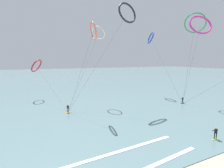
% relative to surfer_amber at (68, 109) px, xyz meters
% --- Properties ---
extents(sea_water, '(400.00, 200.00, 0.08)m').
position_rel_surfer_amber_xyz_m(sea_water, '(6.75, 77.74, -0.78)').
color(sea_water, slate).
rests_on(sea_water, ground).
extents(surfer_amber, '(1.40, 0.68, 1.70)m').
position_rel_surfer_amber_xyz_m(surfer_amber, '(0.00, 0.00, 0.00)').
color(surfer_amber, orange).
rests_on(surfer_amber, ground).
extents(surfer_lime, '(1.40, 0.66, 1.70)m').
position_rel_surfer_amber_xyz_m(surfer_lime, '(16.65, -19.82, 0.00)').
color(surfer_lime, '#8CC62D').
rests_on(surfer_lime, ground).
extents(surfer_navy, '(1.40, 0.66, 1.70)m').
position_rel_surfer_amber_xyz_m(surfer_navy, '(27.45, -4.61, 0.00)').
color(surfer_navy, navy).
rests_on(surfer_navy, ground).
extents(kite_charcoal, '(16.05, 2.64, 23.52)m').
position_rel_surfer_amber_xyz_m(kite_charcoal, '(13.50, -0.48, 20.32)').
color(kite_charcoal, black).
rests_on(kite_charcoal, ground).
extents(kite_coral, '(5.50, 4.67, 18.06)m').
position_rel_surfer_amber_xyz_m(kite_coral, '(4.85, -2.88, 15.48)').
color(kite_coral, '#EA7260').
rests_on(kite_coral, ground).
extents(kite_ivory, '(10.79, 7.60, 19.02)m').
position_rel_surfer_amber_xyz_m(kite_ivory, '(8.84, 5.52, 16.64)').
color(kite_ivory, silver).
rests_on(kite_ivory, ground).
extents(kite_emerald, '(5.00, 5.46, 21.88)m').
position_rel_surfer_amber_xyz_m(kite_emerald, '(29.98, -4.48, 18.85)').
color(kite_emerald, '#199351').
rests_on(kite_emerald, ground).
extents(kite_cobalt, '(2.82, 15.14, 19.52)m').
position_rel_surfer_amber_xyz_m(kite_cobalt, '(26.95, 8.43, 16.83)').
color(kite_cobalt, '#2647B7').
rests_on(kite_cobalt, ground).
extents(kite_magenta, '(5.41, 6.26, 20.32)m').
position_rel_surfer_amber_xyz_m(kite_magenta, '(26.31, -8.75, 17.32)').
color(kite_magenta, '#CC288E').
rests_on(kite_magenta, ground).
extents(kite_crimson, '(7.69, 18.75, 11.15)m').
position_rel_surfer_amber_xyz_m(kite_crimson, '(-5.64, 16.35, 8.50)').
color(kite_crimson, red).
rests_on(kite_crimson, ground).
extents(wave_crest_mid, '(11.35, 1.64, 0.12)m').
position_rel_surfer_amber_xyz_m(wave_crest_mid, '(6.31, -20.72, -0.76)').
color(wave_crest_mid, white).
rests_on(wave_crest_mid, ground).
extents(wave_crest_far, '(19.08, 1.53, 0.12)m').
position_rel_surfer_amber_xyz_m(wave_crest_far, '(1.69, -17.17, -0.76)').
color(wave_crest_far, white).
rests_on(wave_crest_far, ground).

